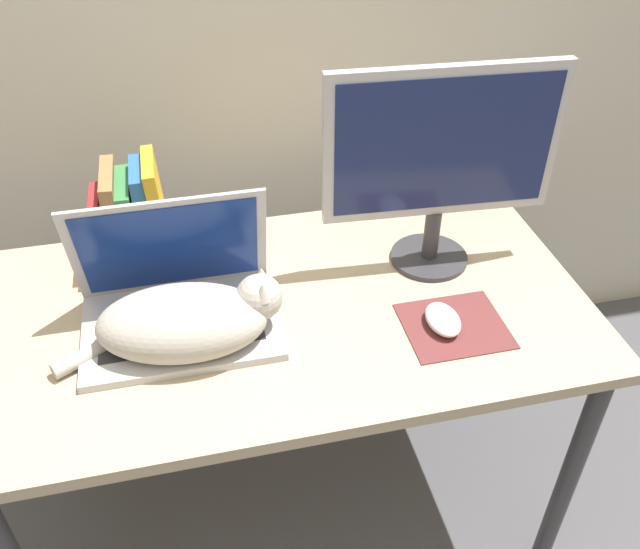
{
  "coord_description": "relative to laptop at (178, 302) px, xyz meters",
  "views": [
    {
      "loc": [
        -0.17,
        -0.73,
        1.66
      ],
      "look_at": [
        0.06,
        0.31,
        0.82
      ],
      "focal_mm": 38.0,
      "sensor_mm": 36.0,
      "label": 1
    }
  ],
  "objects": [
    {
      "name": "desk",
      "position": [
        0.22,
        -0.0,
        -0.13
      ],
      "size": [
        1.28,
        0.69,
        0.72
      ],
      "color": "tan",
      "rests_on": "ground_plane"
    },
    {
      "name": "laptop",
      "position": [
        0.0,
        0.0,
        0.0
      ],
      "size": [
        0.39,
        0.27,
        0.27
      ],
      "color": "#B7B7BC",
      "rests_on": "desk"
    },
    {
      "name": "cat",
      "position": [
        0.02,
        -0.08,
        0.02
      ],
      "size": [
        0.45,
        0.22,
        0.14
      ],
      "color": "#B2ADA3",
      "rests_on": "desk"
    },
    {
      "name": "external_monitor",
      "position": [
        0.57,
        0.09,
        0.21
      ],
      "size": [
        0.5,
        0.18,
        0.46
      ],
      "color": "#333338",
      "rests_on": "desk"
    },
    {
      "name": "mousepad",
      "position": [
        0.54,
        -0.14,
        -0.05
      ],
      "size": [
        0.21,
        0.18,
        0.0
      ],
      "color": "brown",
      "rests_on": "desk"
    },
    {
      "name": "computer_mouse",
      "position": [
        0.52,
        -0.14,
        -0.03
      ],
      "size": [
        0.07,
        0.1,
        0.03
      ],
      "color": "silver",
      "rests_on": "mousepad"
    },
    {
      "name": "book_row",
      "position": [
        -0.08,
        0.23,
        0.06
      ],
      "size": [
        0.16,
        0.16,
        0.25
      ],
      "color": "maroon",
      "rests_on": "desk"
    }
  ]
}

